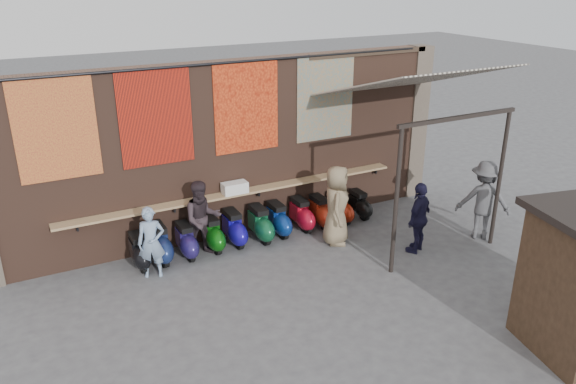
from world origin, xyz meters
The scene contains 33 objects.
ground centered at (0.00, 0.00, 0.00)m, with size 70.00×70.00×0.00m, color #474749.
brick_wall centered at (0.00, 2.70, 2.00)m, with size 10.00×0.40×4.00m, color brown.
pier_right centered at (5.20, 2.70, 2.00)m, with size 0.50×0.50×4.00m, color #4C4238.
eating_counter centered at (0.00, 2.33, 1.10)m, with size 8.00×0.32×0.05m, color #9E7A51.
shelf_box centered at (-0.12, 2.30, 1.25)m, with size 0.57×0.29×0.25m, color white.
tapestry_redgold centered at (-3.60, 2.48, 3.00)m, with size 1.50×0.02×2.00m, color maroon.
tapestry_sun centered at (-1.70, 2.48, 3.00)m, with size 1.50×0.02×2.00m, color red.
tapestry_orange centered at (0.30, 2.48, 3.00)m, with size 1.50×0.02×2.00m, color #DE4A1B.
tapestry_multi centered at (2.30, 2.48, 3.00)m, with size 1.50×0.02×2.00m, color teal.
hang_rail centered at (0.00, 2.47, 3.98)m, with size 0.06×0.06×9.50m, color black.
scooter_stool_0 centered at (-2.42, 1.98, 0.36)m, with size 0.34×0.76×0.72m, color black, non-canonical shape.
scooter_stool_1 centered at (-1.97, 2.03, 0.41)m, with size 0.39×0.86×0.82m, color navy, non-canonical shape.
scooter_stool_2 centered at (-1.41, 1.97, 0.37)m, with size 0.35×0.78×0.74m, color navy, non-canonical shape.
scooter_stool_3 centered at (-0.80, 2.02, 0.38)m, with size 0.36×0.79×0.75m, color #0B510C, non-canonical shape.
scooter_stool_4 centered at (-0.28, 2.04, 0.39)m, with size 0.37×0.82×0.78m, color #170D96, non-canonical shape.
scooter_stool_5 centered at (0.33, 1.95, 0.40)m, with size 0.38×0.84×0.79m, color #0F4E2C, non-canonical shape.
scooter_stool_6 centered at (0.81, 2.01, 0.38)m, with size 0.36×0.80×0.76m, color navy, non-canonical shape.
scooter_stool_7 centered at (1.44, 2.04, 0.37)m, with size 0.36×0.79×0.75m, color #A30C21, non-canonical shape.
scooter_stool_8 centered at (1.91, 1.95, 0.38)m, with size 0.36×0.79×0.75m, color #A12915, non-canonical shape.
scooter_stool_9 centered at (2.50, 1.97, 0.36)m, with size 0.34×0.76×0.72m, color maroon, non-canonical shape.
scooter_stool_10 centered at (3.06, 1.97, 0.34)m, with size 0.32×0.71×0.67m, color black, non-canonical shape.
diner_left centered at (-2.25, 1.51, 0.74)m, with size 0.54×0.36×1.49m, color #7D97B6.
diner_right centered at (-1.05, 1.88, 0.85)m, with size 0.83×0.64×1.70m, color #2D2328.
shopper_navy centered at (3.16, -0.11, 0.80)m, with size 0.94×0.39×1.61m, color black.
shopper_grey centered at (4.90, -0.25, 0.93)m, with size 1.20×0.69×1.85m, color #545559.
shopper_tan centered at (1.79, 1.07, 0.91)m, with size 0.89×0.58×1.83m, color #816F52.
stall_sign centered at (3.73, -3.29, 1.68)m, with size 1.20×0.04×0.50m, color gold.
stall_shelf centered at (3.73, -3.29, 0.84)m, with size 1.77×0.10×0.06m, color #473321.
awning_canvas centered at (3.50, 0.90, 3.55)m, with size 3.20×3.40×0.03m, color beige.
awning_ledger centered at (3.50, 2.49, 3.95)m, with size 3.30×0.08×0.12m, color #33261C.
awning_header centered at (3.50, -0.60, 3.08)m, with size 3.00×0.08×0.08m, color black.
awning_post_left centered at (2.10, -0.60, 1.55)m, with size 0.09×0.09×3.10m, color black.
awning_post_right centered at (4.90, -0.60, 1.55)m, with size 0.09×0.09×3.10m, color black.
Camera 1 is at (-4.46, -8.58, 5.81)m, focal length 35.00 mm.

